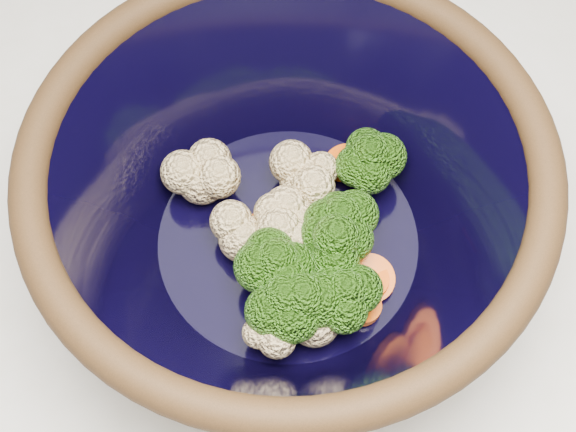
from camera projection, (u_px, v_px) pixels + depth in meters
counter at (214, 375)px, 0.97m from camera, size 1.20×1.20×0.90m
mixing_bowl at (288, 206)px, 0.48m from camera, size 0.33×0.33×0.13m
vegetable_pile at (306, 248)px, 0.49m from camera, size 0.14×0.15×0.06m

